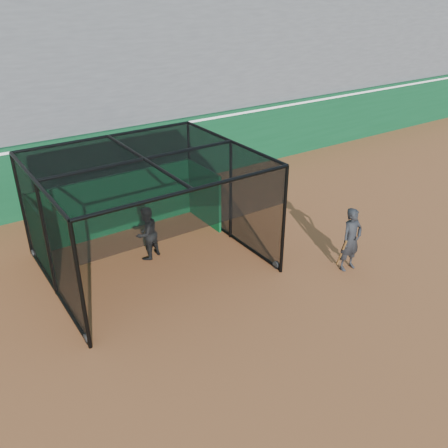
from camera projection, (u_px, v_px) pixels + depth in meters
ground at (243, 317)px, 11.25m from camera, size 120.00×120.00×0.00m
outfield_wall at (103, 164)px, 16.93m from camera, size 50.00×0.50×2.50m
grandstand at (57, 58)px, 18.26m from camera, size 50.00×7.85×8.95m
batting_cage at (148, 213)px, 12.76m from camera, size 5.49×4.93×3.08m
batter at (147, 233)px, 13.34m from camera, size 0.93×0.83×1.57m
on_deck_player at (351, 240)px, 12.76m from camera, size 0.67×0.45×1.81m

